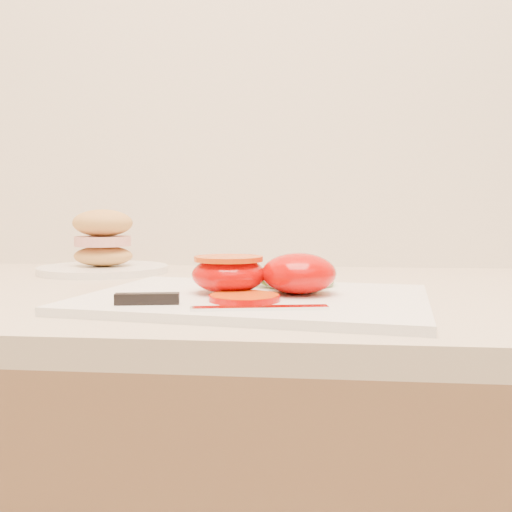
# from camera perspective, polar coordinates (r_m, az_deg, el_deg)

# --- Properties ---
(cutting_board) EXTENTS (0.43, 0.34, 0.01)m
(cutting_board) POSITION_cam_1_polar(r_m,az_deg,el_deg) (0.67, -0.09, -4.31)
(cutting_board) COLOR white
(cutting_board) RESTS_ON counter
(tomato_half_dome) EXTENTS (0.09, 0.09, 0.05)m
(tomato_half_dome) POSITION_cam_1_polar(r_m,az_deg,el_deg) (0.68, 4.30, -1.75)
(tomato_half_dome) COLOR #D30300
(tomato_half_dome) RESTS_ON cutting_board
(tomato_half_cut) EXTENTS (0.09, 0.09, 0.04)m
(tomato_half_cut) POSITION_cam_1_polar(r_m,az_deg,el_deg) (0.68, -2.75, -1.70)
(tomato_half_cut) COLOR #D30300
(tomato_half_cut) RESTS_ON cutting_board
(tomato_slice_0) EXTENTS (0.08, 0.08, 0.01)m
(tomato_slice_0) POSITION_cam_1_polar(r_m,az_deg,el_deg) (0.63, -1.16, -4.18)
(tomato_slice_0) COLOR #D3580A
(tomato_slice_0) RESTS_ON cutting_board
(lettuce_leaf_0) EXTENTS (0.13, 0.11, 0.02)m
(lettuce_leaf_0) POSITION_cam_1_polar(r_m,az_deg,el_deg) (0.75, 4.01, -2.10)
(lettuce_leaf_0) COLOR #74A22A
(lettuce_leaf_0) RESTS_ON cutting_board
(knife) EXTENTS (0.23, 0.05, 0.01)m
(knife) POSITION_cam_1_polar(r_m,az_deg,el_deg) (0.60, -6.63, -4.61)
(knife) COLOR silver
(knife) RESTS_ON cutting_board
(sandwich_plate) EXTENTS (0.22, 0.22, 0.11)m
(sandwich_plate) POSITION_cam_1_polar(r_m,az_deg,el_deg) (1.03, -15.03, 0.54)
(sandwich_plate) COLOR white
(sandwich_plate) RESTS_ON counter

